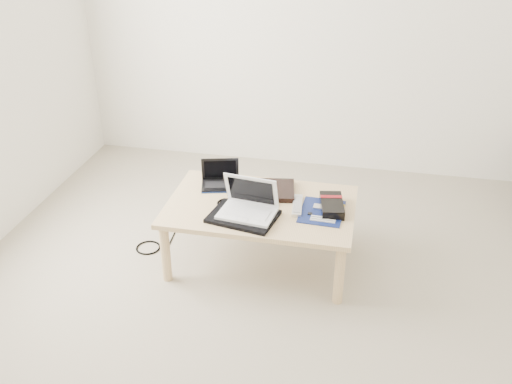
% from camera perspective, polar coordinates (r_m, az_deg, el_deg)
% --- Properties ---
extents(ground, '(4.00, 4.00, 0.00)m').
position_cam_1_polar(ground, '(3.11, 3.59, -13.32)').
color(ground, '#B3AB91').
rests_on(ground, ground).
extents(coffee_table, '(1.10, 0.70, 0.40)m').
position_cam_1_polar(coffee_table, '(3.38, 0.47, -1.97)').
color(coffee_table, '#DAB583').
rests_on(coffee_table, ground).
extents(book, '(0.35, 0.31, 0.03)m').
position_cam_1_polar(book, '(3.48, 1.27, 0.19)').
color(book, black).
rests_on(book, coffee_table).
extents(netbook, '(0.27, 0.22, 0.17)m').
position_cam_1_polar(netbook, '(3.56, -3.59, 1.21)').
color(netbook, black).
rests_on(netbook, coffee_table).
extents(tablet, '(0.33, 0.30, 0.01)m').
position_cam_1_polar(tablet, '(3.40, -0.42, -0.64)').
color(tablet, black).
rests_on(tablet, coffee_table).
extents(remote, '(0.08, 0.24, 0.02)m').
position_cam_1_polar(remote, '(3.33, 4.15, -1.34)').
color(remote, '#B6B7BB').
rests_on(remote, coffee_table).
extents(neoprene_sleeve, '(0.41, 0.33, 0.02)m').
position_cam_1_polar(neoprene_sleeve, '(3.22, -1.29, -2.46)').
color(neoprene_sleeve, black).
rests_on(neoprene_sleeve, coffee_table).
extents(white_laptop, '(0.33, 0.26, 0.22)m').
position_cam_1_polar(white_laptop, '(3.22, -0.76, -1.35)').
color(white_laptop, white).
rests_on(white_laptop, neoprene_sleeve).
extents(motherboard, '(0.26, 0.31, 0.01)m').
position_cam_1_polar(motherboard, '(3.30, 6.63, -1.96)').
color(motherboard, '#0B1549').
rests_on(motherboard, coffee_table).
extents(gpu_box, '(0.17, 0.27, 0.06)m').
position_cam_1_polar(gpu_box, '(3.32, 7.59, -1.33)').
color(gpu_box, black).
rests_on(gpu_box, coffee_table).
extents(cable_coil, '(0.11, 0.11, 0.01)m').
position_cam_1_polar(cable_coil, '(3.36, -3.07, -1.12)').
color(cable_coil, black).
rests_on(cable_coil, coffee_table).
extents(floor_cable_coil, '(0.20, 0.20, 0.01)m').
position_cam_1_polar(floor_cable_coil, '(3.74, -10.73, -5.49)').
color(floor_cable_coil, black).
rests_on(floor_cable_coil, ground).
extents(floor_cable_trail, '(0.03, 0.32, 0.01)m').
position_cam_1_polar(floor_cable_trail, '(3.76, -8.65, -5.14)').
color(floor_cable_trail, black).
rests_on(floor_cable_trail, ground).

